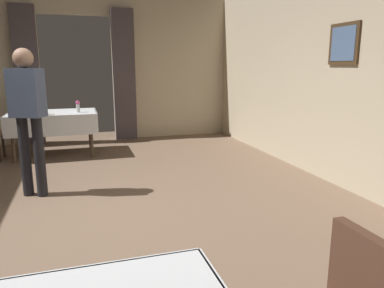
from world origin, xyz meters
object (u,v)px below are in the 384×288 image
Objects in this scene: flower_vase_mid at (78,106)px; person_waiter_by_doorway at (28,111)px; plate_mid_b at (47,114)px; plate_mid_c at (29,112)px; dining_table_mid at (53,118)px.

flower_vase_mid is 2.03m from person_waiter_by_doorway.
plate_mid_b is (-0.48, -0.19, -0.10)m from flower_vase_mid.
plate_mid_c is 0.11× the size of person_waiter_by_doorway.
dining_table_mid is at bearing 159.98° from flower_vase_mid.
plate_mid_b is at bearing -100.14° from dining_table_mid.
plate_mid_b is (-0.06, -0.34, 0.11)m from dining_table_mid.
flower_vase_mid is 0.86m from plate_mid_c.
dining_table_mid is at bearing 79.86° from plate_mid_b.
plate_mid_b is 0.58m from plate_mid_c.
flower_vase_mid is (0.42, -0.15, 0.21)m from dining_table_mid.
flower_vase_mid is at bearing -20.27° from plate_mid_c.
plate_mid_c is (-0.38, 0.14, 0.11)m from dining_table_mid.
flower_vase_mid reaches higher than plate_mid_c.
flower_vase_mid is 0.93× the size of plate_mid_b.
dining_table_mid is 0.42m from plate_mid_c.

